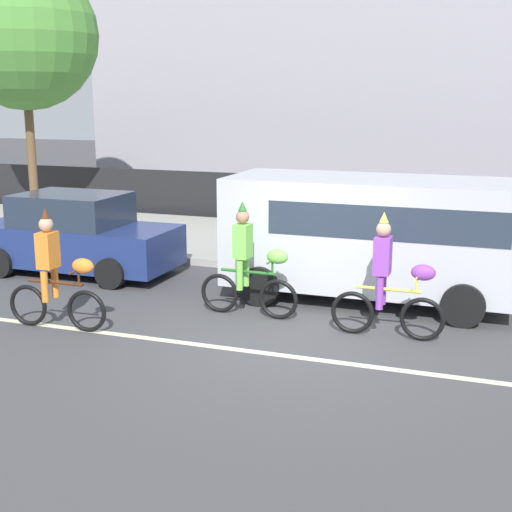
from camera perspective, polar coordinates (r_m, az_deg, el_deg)
name	(u,v)px	position (r m, az deg, el deg)	size (l,w,h in m)	color
ground_plane	(291,344)	(10.61, 2.81, -7.04)	(80.00, 80.00, 0.00)	#424244
road_centre_line	(280,355)	(10.16, 1.97, -7.92)	(36.00, 0.14, 0.01)	beige
sidewalk_curb	(374,250)	(16.69, 9.40, 0.45)	(60.00, 5.00, 0.15)	#9E9B93
fence_line	(395,206)	(19.39, 11.06, 3.98)	(40.00, 0.08, 1.40)	black
building_backdrop	(490,93)	(27.57, 18.23, 12.26)	(28.00, 8.00, 7.26)	#99939E
parade_cyclist_orange	(56,277)	(11.45, -15.72, -1.62)	(1.72, 0.50, 1.92)	black
parade_cyclist_lime	(249,267)	(11.68, -0.55, -0.85)	(1.72, 0.50, 1.92)	black
parade_cyclist_purple	(389,284)	(10.83, 10.61, -2.18)	(1.72, 0.50, 1.92)	black
parked_van_silver	(375,230)	(12.66, 9.47, 2.08)	(5.00, 2.22, 2.18)	silver
parked_car_navy	(76,236)	(15.02, -14.19, 1.60)	(4.10, 1.92, 1.64)	navy
street_tree_near_lamp	(23,35)	(20.79, -18.12, 16.43)	(3.96, 3.96, 6.97)	brown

